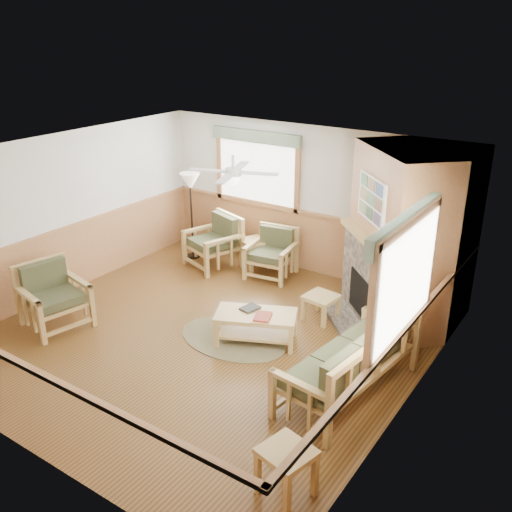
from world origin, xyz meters
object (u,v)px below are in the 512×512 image
Objects in this scene: armchair_back_left at (213,242)px; armchair_back_right at (271,254)px; sofa at (349,360)px; end_table_sofa at (286,472)px; end_table_chairs at (254,253)px; floor_lamp_right at (393,303)px; footstool at (321,307)px; floor_lamp_left at (192,216)px; armchair_left at (54,297)px; coffee_table at (256,327)px.

armchair_back_right is (1.16, 0.22, -0.05)m from armchair_back_left.
end_table_sofa is (0.23, -1.86, -0.21)m from sofa.
sofa is 4.16m from end_table_chairs.
floor_lamp_right is at bearing 92.74° from end_table_sofa.
sofa is at bearing -94.07° from floor_lamp_right.
footstool is 3.48m from floor_lamp_left.
armchair_left is 3.78m from end_table_chairs.
footstool is (1.54, -0.95, -0.24)m from armchair_back_right.
floor_lamp_right is at bearing 3.86° from armchair_back_left.
end_table_sofa reaches higher than footstool.
armchair_back_left is 1.11× the size of armchair_back_right.
armchair_back_left is 1.79× the size of end_table_sofa.
sofa is 1.94m from footstool.
coffee_table is at bearing -55.32° from end_table_chairs.
footstool is 1.44m from floor_lamp_right.
armchair_back_right is 0.76× the size of coffee_table.
end_table_chairs is 1.44m from floor_lamp_left.
floor_lamp_left is at bearing -168.31° from end_table_chairs.
end_table_chairs is (1.24, 3.57, -0.21)m from armchair_left.
end_table_chairs is 1.16× the size of footstool.
armchair_back_left is at bearing -112.66° from sofa.
floor_lamp_left is at bearing 165.40° from footstool.
end_table_sofa is (4.12, -4.10, -0.22)m from armchair_back_left.
armchair_back_right is 1.62× the size of end_table_sofa.
armchair_back_right is at bearing 155.19° from floor_lamp_right.
sofa is at bearing -65.54° from armchair_left.
end_table_sofa is 1.15× the size of footstool.
armchair_back_right is 0.55× the size of floor_lamp_right.
armchair_back_left is at bearing 164.87° from footstool.
floor_lamp_right is (-0.15, 3.03, 0.52)m from end_table_sofa.
floor_lamp_left reaches higher than footstool.
floor_lamp_right is (0.08, 1.16, 0.31)m from sofa.
armchair_back_left reaches higher than coffee_table.
floor_lamp_left reaches higher than floor_lamp_right.
end_table_sofa is at bearing -25.87° from armchair_back_left.
footstool is at bearing -40.54° from armchair_left.
coffee_table is 2.92m from end_table_sofa.
end_table_chairs is at bearing 155.88° from floor_lamp_right.
armchair_back_left is at bearing -149.53° from end_table_chairs.
armchair_left is 3.32m from floor_lamp_left.
floor_lamp_right reaches higher than footstool.
footstool is (-1.19, 1.51, -0.28)m from sofa.
end_table_sofa is (4.67, -0.93, -0.22)m from armchair_left.
footstool is at bearing -14.60° from floor_lamp_left.
sofa reaches higher than end_table_chairs.
end_table_chairs is at bearing 150.86° from footstool.
end_table_chairs is (-1.56, 2.26, 0.04)m from coffee_table.
coffee_table is (2.24, -1.86, -0.26)m from armchair_back_left.
armchair_left reaches higher than end_table_sofa.
end_table_chairs is 0.34× the size of floor_lamp_right.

